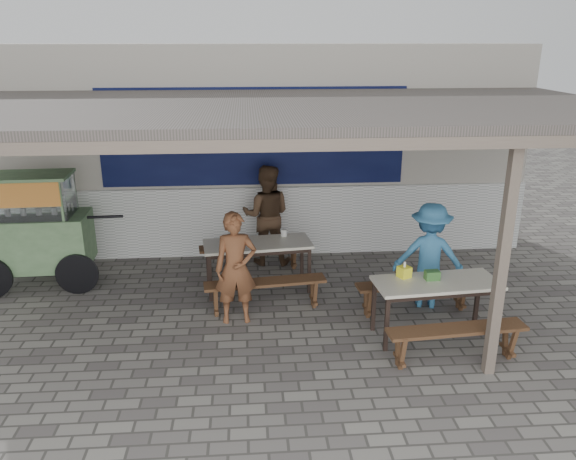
{
  "coord_description": "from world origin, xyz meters",
  "views": [
    {
      "loc": [
        -0.32,
        -6.22,
        3.59
      ],
      "look_at": [
        0.21,
        0.9,
        1.14
      ],
      "focal_mm": 35.0,
      "sensor_mm": 36.0,
      "label": 1
    }
  ],
  "objects_px": {
    "table_left": "(258,248)",
    "condiment_bowl": "(237,241)",
    "bench_left_wall": "(252,251)",
    "patron_right_table": "(429,256)",
    "bench_left_street": "(265,288)",
    "patron_wall_side": "(266,215)",
    "bench_right_street": "(456,336)",
    "donation_box": "(432,275)",
    "bench_right_wall": "(415,290)",
    "table_right": "(436,287)",
    "patron_street_side": "(236,268)",
    "condiment_jar": "(284,233)",
    "vendor_cart": "(35,226)",
    "tissue_box": "(404,272)"
  },
  "relations": [
    {
      "from": "bench_left_street",
      "to": "patron_wall_side",
      "type": "relative_size",
      "value": 1.01
    },
    {
      "from": "bench_right_street",
      "to": "condiment_jar",
      "type": "bearing_deg",
      "value": 121.8
    },
    {
      "from": "patron_street_side",
      "to": "bench_left_wall",
      "type": "bearing_deg",
      "value": 77.96
    },
    {
      "from": "bench_left_wall",
      "to": "patron_right_table",
      "type": "relative_size",
      "value": 1.13
    },
    {
      "from": "bench_left_street",
      "to": "bench_right_wall",
      "type": "relative_size",
      "value": 1.02
    },
    {
      "from": "bench_right_street",
      "to": "patron_wall_side",
      "type": "height_order",
      "value": "patron_wall_side"
    },
    {
      "from": "table_left",
      "to": "condiment_jar",
      "type": "bearing_deg",
      "value": 26.49
    },
    {
      "from": "donation_box",
      "to": "condiment_bowl",
      "type": "distance_m",
      "value": 2.86
    },
    {
      "from": "table_left",
      "to": "bench_left_street",
      "type": "relative_size",
      "value": 0.97
    },
    {
      "from": "table_right",
      "to": "patron_street_side",
      "type": "relative_size",
      "value": 1.05
    },
    {
      "from": "patron_right_table",
      "to": "bench_right_street",
      "type": "bearing_deg",
      "value": 100.1
    },
    {
      "from": "table_left",
      "to": "patron_right_table",
      "type": "xyz_separation_m",
      "value": [
        2.35,
        -0.69,
        0.08
      ]
    },
    {
      "from": "patron_street_side",
      "to": "condiment_bowl",
      "type": "height_order",
      "value": "patron_street_side"
    },
    {
      "from": "bench_left_street",
      "to": "patron_wall_side",
      "type": "xyz_separation_m",
      "value": [
        0.09,
        1.78,
        0.49
      ]
    },
    {
      "from": "bench_right_wall",
      "to": "patron_right_table",
      "type": "distance_m",
      "value": 0.52
    },
    {
      "from": "patron_right_table",
      "to": "condiment_jar",
      "type": "height_order",
      "value": "patron_right_table"
    },
    {
      "from": "table_right",
      "to": "condiment_jar",
      "type": "relative_size",
      "value": 15.49
    },
    {
      "from": "bench_left_street",
      "to": "table_right",
      "type": "xyz_separation_m",
      "value": [
        2.09,
        -0.84,
        0.33
      ]
    },
    {
      "from": "bench_right_street",
      "to": "patron_wall_side",
      "type": "xyz_separation_m",
      "value": [
        -2.06,
        3.25,
        0.49
      ]
    },
    {
      "from": "condiment_jar",
      "to": "table_left",
      "type": "bearing_deg",
      "value": -146.75
    },
    {
      "from": "bench_right_wall",
      "to": "donation_box",
      "type": "distance_m",
      "value": 0.74
    },
    {
      "from": "donation_box",
      "to": "bench_left_street",
      "type": "bearing_deg",
      "value": 159.11
    },
    {
      "from": "table_right",
      "to": "patron_street_side",
      "type": "distance_m",
      "value": 2.55
    },
    {
      "from": "table_left",
      "to": "patron_street_side",
      "type": "relative_size",
      "value": 1.08
    },
    {
      "from": "bench_right_wall",
      "to": "condiment_jar",
      "type": "height_order",
      "value": "condiment_jar"
    },
    {
      "from": "bench_left_street",
      "to": "donation_box",
      "type": "height_order",
      "value": "donation_box"
    },
    {
      "from": "vendor_cart",
      "to": "condiment_bowl",
      "type": "distance_m",
      "value": 3.03
    },
    {
      "from": "bench_right_street",
      "to": "vendor_cart",
      "type": "distance_m",
      "value": 6.14
    },
    {
      "from": "table_right",
      "to": "condiment_bowl",
      "type": "height_order",
      "value": "condiment_bowl"
    },
    {
      "from": "tissue_box",
      "to": "table_left",
      "type": "bearing_deg",
      "value": 142.4
    },
    {
      "from": "vendor_cart",
      "to": "tissue_box",
      "type": "height_order",
      "value": "vendor_cart"
    },
    {
      "from": "table_left",
      "to": "condiment_bowl",
      "type": "distance_m",
      "value": 0.31
    },
    {
      "from": "patron_wall_side",
      "to": "condiment_bowl",
      "type": "height_order",
      "value": "patron_wall_side"
    },
    {
      "from": "bench_right_street",
      "to": "vendor_cart",
      "type": "bearing_deg",
      "value": 149.74
    },
    {
      "from": "bench_left_wall",
      "to": "patron_street_side",
      "type": "bearing_deg",
      "value": -104.28
    },
    {
      "from": "bench_left_wall",
      "to": "patron_right_table",
      "type": "distance_m",
      "value": 2.83
    },
    {
      "from": "bench_right_street",
      "to": "tissue_box",
      "type": "distance_m",
      "value": 1.02
    },
    {
      "from": "bench_right_street",
      "to": "donation_box",
      "type": "distance_m",
      "value": 0.84
    },
    {
      "from": "patron_right_table",
      "to": "donation_box",
      "type": "height_order",
      "value": "patron_right_table"
    },
    {
      "from": "table_right",
      "to": "donation_box",
      "type": "relative_size",
      "value": 9.02
    },
    {
      "from": "patron_street_side",
      "to": "condiment_bowl",
      "type": "bearing_deg",
      "value": 84.97
    },
    {
      "from": "tissue_box",
      "to": "patron_street_side",
      "type": "bearing_deg",
      "value": 168.46
    },
    {
      "from": "bench_left_street",
      "to": "condiment_bowl",
      "type": "xyz_separation_m",
      "value": [
        -0.38,
        0.74,
        0.43
      ]
    },
    {
      "from": "table_right",
      "to": "bench_left_wall",
      "type": "bearing_deg",
      "value": 130.1
    },
    {
      "from": "bench_right_wall",
      "to": "vendor_cart",
      "type": "height_order",
      "value": "vendor_cart"
    },
    {
      "from": "vendor_cart",
      "to": "table_left",
      "type": "bearing_deg",
      "value": -9.88
    },
    {
      "from": "bench_left_wall",
      "to": "vendor_cart",
      "type": "bearing_deg",
      "value": 178.14
    },
    {
      "from": "bench_right_wall",
      "to": "bench_left_street",
      "type": "bearing_deg",
      "value": 169.28
    },
    {
      "from": "vendor_cart",
      "to": "patron_street_side",
      "type": "bearing_deg",
      "value": -27.35
    },
    {
      "from": "bench_right_street",
      "to": "patron_street_side",
      "type": "height_order",
      "value": "patron_street_side"
    }
  ]
}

